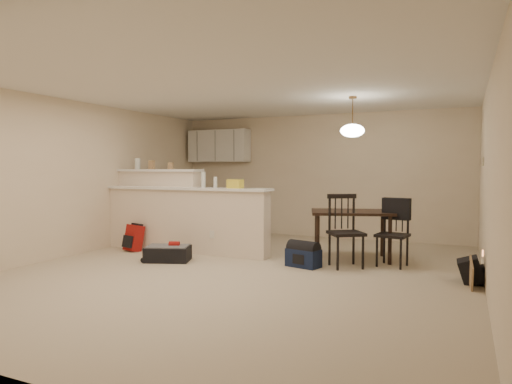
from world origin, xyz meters
The scene contains 20 objects.
room centered at (0.00, 0.00, 1.25)m, with size 7.00×7.02×2.50m.
breakfast_bar centered at (-1.76, 0.98, 0.61)m, with size 3.08×0.58×1.39m.
upper_cabinets centered at (-2.20, 3.32, 1.90)m, with size 1.40×0.34×0.70m, color white.
kitchen_counter centered at (-2.00, 3.19, 0.45)m, with size 1.80×0.60×0.90m, color white.
thermostat centered at (2.98, 1.55, 1.50)m, with size 0.02×0.12×0.12m, color beige.
jar centered at (-2.67, 1.12, 1.49)m, with size 0.10×0.10×0.20m, color silver.
cereal_box centered at (-2.35, 1.12, 1.47)m, with size 0.10×0.07×0.16m, color #A17C53.
small_box centered at (-1.94, 1.12, 1.45)m, with size 0.08×0.06×0.12m, color #A17C53.
bottle_a centered at (-1.14, 0.90, 1.22)m, with size 0.07×0.07×0.26m, color silver.
bottle_b centered at (-0.92, 0.90, 1.18)m, with size 0.06×0.06×0.18m, color silver.
bag_lump centered at (-0.55, 0.90, 1.16)m, with size 0.22×0.18×0.14m, color #A17C53.
dining_table centered at (1.19, 1.42, 0.66)m, with size 1.40×1.15×0.75m.
pendant_lamp centered at (1.19, 1.42, 1.99)m, with size 0.36×0.36×0.62m.
dining_chair_near centered at (1.24, 0.84, 0.52)m, with size 0.45×0.43×1.03m, color black, non-canonical shape.
dining_chair_far centered at (1.83, 1.18, 0.48)m, with size 0.42×0.40×0.96m, color black, non-canonical shape.
suitcase centered at (-1.32, 0.14, 0.11)m, with size 0.65×0.42×0.22m, color black.
red_backpack centered at (-2.35, 0.61, 0.22)m, with size 0.29×0.18×0.44m, color #9E1511.
navy_duffel centered at (0.69, 0.61, 0.13)m, with size 0.47×0.26×0.26m, color #131E3C.
black_daypack centered at (2.85, 0.61, 0.15)m, with size 0.34×0.24×0.30m, color black.
cardboard_sheet centered at (2.85, 0.34, 0.16)m, with size 0.42×0.02×0.32m, color #A17C53.
Camera 1 is at (2.76, -5.53, 1.41)m, focal length 32.00 mm.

